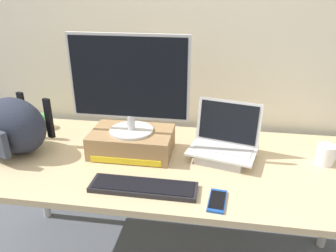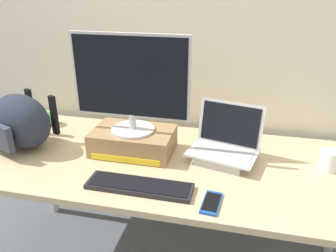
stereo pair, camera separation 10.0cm
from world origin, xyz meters
name	(u,v)px [view 2 (the right image)]	position (x,y,z in m)	size (l,w,h in m)	color
back_wall	(189,26)	(0.00, 0.51, 1.30)	(7.00, 0.10, 2.60)	silver
desk	(168,171)	(0.00, 0.00, 0.67)	(1.96, 0.81, 0.73)	tan
toner_box_yellow	(133,141)	(-0.19, 0.05, 0.79)	(0.40, 0.26, 0.12)	#9E7A51
desktop_monitor	(131,83)	(-0.19, 0.05, 1.09)	(0.57, 0.22, 0.47)	silver
open_laptop	(224,150)	(0.26, 0.06, 0.78)	(0.36, 0.29, 0.27)	#ADADB2
external_keyboard	(139,186)	(-0.06, -0.26, 0.74)	(0.45, 0.13, 0.02)	black
messenger_backpack	(20,122)	(-0.77, -0.03, 0.87)	(0.43, 0.35, 0.28)	#232838
coffee_mug	(330,160)	(0.74, 0.08, 0.78)	(0.13, 0.09, 0.10)	silver
cell_phone	(211,203)	(0.24, -0.30, 0.74)	(0.08, 0.15, 0.01)	#19479E
plush_toy	(50,117)	(-0.79, 0.26, 0.78)	(0.09, 0.09, 0.09)	#56B256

